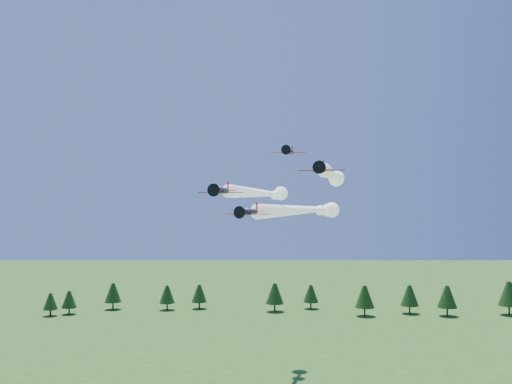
{
  "coord_description": "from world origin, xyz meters",
  "views": [
    {
      "loc": [
        -2.2,
        -99.08,
        40.33
      ],
      "look_at": [
        -2.58,
        0.0,
        42.19
      ],
      "focal_mm": 40.0,
      "sensor_mm": 36.0,
      "label": 1
    }
  ],
  "objects_px": {
    "plane_lead": "(308,210)",
    "plane_left": "(264,193)",
    "plane_right": "(333,175)",
    "plane_slot": "(289,151)"
  },
  "relations": [
    {
      "from": "plane_lead",
      "to": "plane_left",
      "type": "height_order",
      "value": "plane_left"
    },
    {
      "from": "plane_left",
      "to": "plane_right",
      "type": "relative_size",
      "value": 1.3
    },
    {
      "from": "plane_slot",
      "to": "plane_lead",
      "type": "bearing_deg",
      "value": 83.58
    },
    {
      "from": "plane_lead",
      "to": "plane_slot",
      "type": "distance_m",
      "value": 17.59
    },
    {
      "from": "plane_slot",
      "to": "plane_right",
      "type": "bearing_deg",
      "value": 66.29
    },
    {
      "from": "plane_lead",
      "to": "plane_left",
      "type": "bearing_deg",
      "value": 147.81
    },
    {
      "from": "plane_right",
      "to": "plane_left",
      "type": "bearing_deg",
      "value": 151.66
    },
    {
      "from": "plane_left",
      "to": "plane_right",
      "type": "height_order",
      "value": "plane_right"
    },
    {
      "from": "plane_lead",
      "to": "plane_slot",
      "type": "relative_size",
      "value": 7.45
    },
    {
      "from": "plane_right",
      "to": "plane_lead",
      "type": "bearing_deg",
      "value": -163.83
    }
  ]
}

